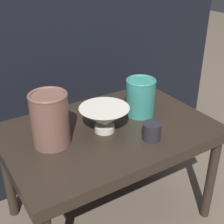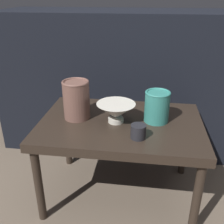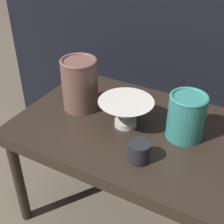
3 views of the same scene
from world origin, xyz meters
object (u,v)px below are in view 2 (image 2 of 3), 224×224
at_px(bowl, 116,111).
at_px(vase_colorful_right, 157,106).
at_px(vase_textured_left, 76,99).
at_px(cup, 138,132).

bearing_deg(bowl, vase_colorful_right, 11.48).
height_order(vase_textured_left, vase_colorful_right, vase_textured_left).
bearing_deg(vase_textured_left, bowl, -7.15).
distance_m(bowl, cup, 0.17).
height_order(vase_textured_left, cup, vase_textured_left).
relative_size(vase_textured_left, cup, 2.89).
bearing_deg(cup, bowl, 129.69).
bearing_deg(vase_textured_left, vase_colorful_right, 2.09).
relative_size(vase_textured_left, vase_colorful_right, 1.26).
relative_size(vase_colorful_right, cup, 2.30).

